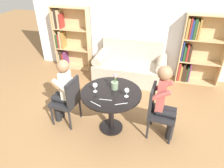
# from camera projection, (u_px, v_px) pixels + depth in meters

# --- Properties ---
(ground_plane) EXTENTS (16.00, 16.00, 0.00)m
(ground_plane) POSITION_uv_depth(u_px,v_px,m) (111.00, 128.00, 3.51)
(ground_plane) COLOR olive
(back_wall) EXTENTS (5.20, 0.05, 2.70)m
(back_wall) POSITION_uv_depth(u_px,v_px,m) (136.00, 19.00, 4.59)
(back_wall) COLOR silver
(back_wall) RESTS_ON ground_plane
(round_table) EXTENTS (0.95, 0.95, 0.76)m
(round_table) POSITION_uv_depth(u_px,v_px,m) (111.00, 100.00, 3.19)
(round_table) COLOR black
(round_table) RESTS_ON ground_plane
(couch) EXTENTS (1.67, 0.80, 0.92)m
(couch) POSITION_uv_depth(u_px,v_px,m) (130.00, 67.00, 4.80)
(couch) COLOR #B7A893
(couch) RESTS_ON ground_plane
(bookshelf_left) EXTENTS (0.93, 0.28, 1.58)m
(bookshelf_left) POSITION_uv_depth(u_px,v_px,m) (68.00, 39.00, 5.13)
(bookshelf_left) COLOR tan
(bookshelf_left) RESTS_ON ground_plane
(bookshelf_right) EXTENTS (0.93, 0.28, 1.58)m
(bookshelf_right) POSITION_uv_depth(u_px,v_px,m) (195.00, 51.00, 4.47)
(bookshelf_right) COLOR tan
(bookshelf_right) RESTS_ON ground_plane
(chair_left) EXTENTS (0.46, 0.46, 0.90)m
(chair_left) POSITION_uv_depth(u_px,v_px,m) (68.00, 100.00, 3.38)
(chair_left) COLOR #232326
(chair_left) RESTS_ON ground_plane
(chair_right) EXTENTS (0.46, 0.46, 0.90)m
(chair_right) POSITION_uv_depth(u_px,v_px,m) (158.00, 110.00, 3.16)
(chair_right) COLOR #232326
(chair_right) RESTS_ON ground_plane
(person_left) EXTENTS (0.44, 0.37, 1.22)m
(person_left) POSITION_uv_depth(u_px,v_px,m) (63.00, 91.00, 3.33)
(person_left) COLOR black
(person_left) RESTS_ON ground_plane
(person_right) EXTENTS (0.44, 0.36, 1.27)m
(person_right) POSITION_uv_depth(u_px,v_px,m) (165.00, 101.00, 3.03)
(person_right) COLOR black
(person_right) RESTS_ON ground_plane
(wine_glass_left) EXTENTS (0.08, 0.08, 0.15)m
(wine_glass_left) POSITION_uv_depth(u_px,v_px,m) (95.00, 86.00, 3.07)
(wine_glass_left) COLOR white
(wine_glass_left) RESTS_ON round_table
(wine_glass_right) EXTENTS (0.07, 0.07, 0.15)m
(wine_glass_right) POSITION_uv_depth(u_px,v_px,m) (127.00, 91.00, 2.96)
(wine_glass_right) COLOR white
(wine_glass_right) RESTS_ON round_table
(flower_vase) EXTENTS (0.12, 0.12, 0.27)m
(flower_vase) POSITION_uv_depth(u_px,v_px,m) (115.00, 84.00, 3.15)
(flower_vase) COLOR gray
(flower_vase) RESTS_ON round_table
(knife_left_setting) EXTENTS (0.18, 0.09, 0.00)m
(knife_left_setting) POSITION_uv_depth(u_px,v_px,m) (96.00, 104.00, 2.86)
(knife_left_setting) COLOR silver
(knife_left_setting) RESTS_ON round_table
(fork_left_setting) EXTENTS (0.17, 0.10, 0.00)m
(fork_left_setting) POSITION_uv_depth(u_px,v_px,m) (121.00, 104.00, 2.86)
(fork_left_setting) COLOR silver
(fork_left_setting) RESTS_ON round_table
(knife_right_setting) EXTENTS (0.19, 0.03, 0.00)m
(knife_right_setting) POSITION_uv_depth(u_px,v_px,m) (106.00, 100.00, 2.94)
(knife_right_setting) COLOR silver
(knife_right_setting) RESTS_ON round_table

